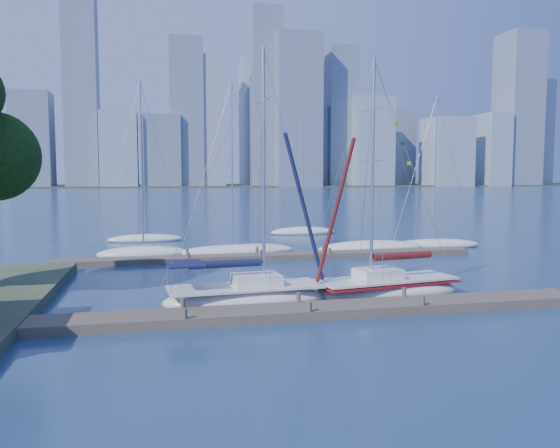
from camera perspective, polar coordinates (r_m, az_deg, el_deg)
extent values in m
plane|color=navy|center=(23.40, 2.50, -9.56)|extent=(700.00, 700.00, 0.00)
cube|color=#4E4339|center=(23.35, 2.50, -9.09)|extent=(26.00, 2.00, 0.40)
cube|color=#4E4339|center=(39.10, -0.77, -3.40)|extent=(30.00, 1.80, 0.36)
cube|color=#38472D|center=(341.97, -11.61, 3.89)|extent=(800.00, 100.00, 1.50)
ellipsoid|color=silver|center=(25.29, -3.64, -7.95)|extent=(7.73, 3.03, 1.33)
cube|color=silver|center=(25.16, -3.65, -6.57)|extent=(7.16, 2.79, 0.11)
cube|color=silver|center=(25.22, -2.47, -5.82)|extent=(2.24, 1.76, 0.49)
cylinder|color=silver|center=(24.87, -1.73, 5.85)|extent=(0.16, 0.16, 10.74)
cylinder|color=silver|center=(24.79, -5.71, -4.37)|extent=(3.58, 0.35, 0.09)
cylinder|color=black|center=(24.77, -5.71, -4.17)|extent=(3.31, 0.60, 0.35)
cube|color=black|center=(24.48, -9.90, -4.12)|extent=(1.74, 2.22, 0.07)
ellipsoid|color=silver|center=(27.58, 11.03, -6.94)|extent=(7.85, 3.63, 1.33)
cube|color=silver|center=(27.46, 11.05, -5.68)|extent=(7.27, 3.34, 0.11)
cube|color=silver|center=(27.13, 10.12, -5.13)|extent=(2.35, 1.92, 0.49)
cylinder|color=silver|center=(26.53, 9.63, 5.42)|extent=(0.16, 0.16, 10.46)
cylinder|color=silver|center=(27.79, 12.66, -3.46)|extent=(3.55, 0.65, 0.09)
cylinder|color=#42130E|center=(27.78, 12.67, -3.28)|extent=(3.31, 0.86, 0.35)
cube|color=maroon|center=(27.49, 11.05, -5.98)|extent=(7.44, 3.47, 0.09)
ellipsoid|color=silver|center=(41.39, -14.07, -3.04)|extent=(7.08, 4.62, 1.15)
cylinder|color=silver|center=(41.01, -14.27, 6.25)|extent=(0.13, 0.13, 11.70)
ellipsoid|color=silver|center=(41.43, -4.97, -2.92)|extent=(8.30, 4.74, 1.08)
cylinder|color=silver|center=(41.05, -5.04, 6.32)|extent=(0.12, 0.12, 11.73)
ellipsoid|color=silver|center=(42.15, -3.03, -2.78)|extent=(6.81, 2.71, 1.05)
cylinder|color=silver|center=(41.78, -3.08, 6.81)|extent=(0.11, 0.11, 12.51)
ellipsoid|color=silver|center=(43.77, 9.53, -2.50)|extent=(8.81, 2.61, 1.25)
cylinder|color=silver|center=(43.47, 9.68, 8.07)|extent=(0.14, 0.14, 14.27)
ellipsoid|color=silver|center=(46.86, 15.77, -2.17)|extent=(8.54, 4.11, 1.08)
cylinder|color=silver|center=(46.53, 15.96, 5.82)|extent=(0.12, 0.12, 11.46)
ellipsoid|color=silver|center=(51.13, -13.89, -1.57)|extent=(6.98, 3.40, 0.98)
cylinder|color=silver|center=(50.81, -14.03, 5.02)|extent=(0.11, 0.11, 10.30)
ellipsoid|color=silver|center=(55.97, 2.41, -0.85)|extent=(6.76, 2.31, 1.10)
cylinder|color=silver|center=(55.69, 2.43, 5.77)|extent=(0.12, 0.12, 11.30)
cube|color=slate|center=(316.46, -24.44, 7.99)|extent=(19.59, 17.63, 49.90)
cube|color=#97A7B6|center=(334.07, -19.87, 6.50)|extent=(13.70, 17.61, 32.91)
cube|color=#8095A5|center=(307.78, -16.44, 7.44)|extent=(19.29, 19.81, 40.45)
cube|color=slate|center=(308.86, -12.36, 7.42)|extent=(21.30, 16.86, 39.29)
cube|color=#97A7B6|center=(314.01, -7.67, 10.49)|extent=(19.46, 14.99, 72.61)
cube|color=#8095A5|center=(333.14, -2.57, 10.46)|extent=(17.48, 17.46, 75.50)
cube|color=slate|center=(312.19, 1.81, 11.68)|extent=(24.92, 18.95, 84.74)
cube|color=#97A7B6|center=(331.66, 4.55, 7.98)|extent=(15.15, 17.11, 46.71)
cube|color=#8095A5|center=(325.70, 9.49, 8.40)|extent=(22.44, 18.80, 51.48)
cube|color=slate|center=(365.43, 12.30, 7.72)|extent=(15.86, 17.52, 48.22)
cube|color=#97A7B6|center=(345.82, 17.01, 7.16)|extent=(24.12, 23.94, 40.78)
cube|color=#8095A5|center=(361.91, 21.24, 7.20)|extent=(14.66, 21.38, 44.06)
cube|color=slate|center=(377.48, 23.58, 10.81)|extent=(21.63, 23.60, 93.87)
cube|color=#97A7B6|center=(408.11, 25.04, 8.56)|extent=(18.02, 17.08, 69.42)
cube|color=slate|center=(318.86, -20.09, 14.37)|extent=(16.92, 18.00, 119.11)
cube|color=slate|center=(314.22, -9.79, 11.29)|extent=(18.23, 18.00, 81.63)
cube|color=slate|center=(320.87, -1.55, 12.95)|extent=(17.24, 18.00, 100.86)
cube|color=slate|center=(331.19, 6.26, 10.98)|extent=(16.73, 18.00, 81.35)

